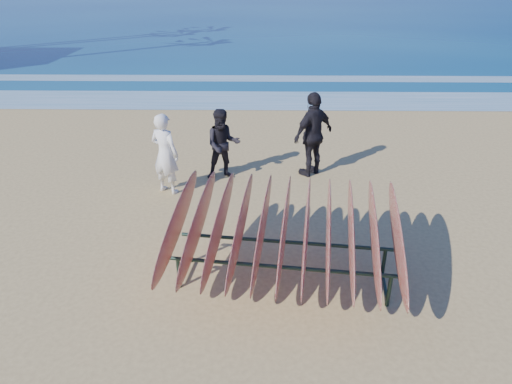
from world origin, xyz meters
TOP-DOWN VIEW (x-y plane):
  - ground at (0.00, 0.00)m, footprint 120.00×120.00m
  - ocean at (0.00, 55.00)m, footprint 160.00×160.00m
  - foam_near at (0.00, 10.00)m, footprint 160.00×160.00m
  - foam_far at (0.00, 13.50)m, footprint 160.00×160.00m
  - surfboard_rack at (0.41, -0.30)m, footprint 3.44×2.85m
  - person_white at (-1.86, 2.73)m, footprint 0.73×0.63m
  - person_dark_a at (-0.76, 3.44)m, footprint 0.85×0.72m
  - person_dark_b at (1.20, 3.67)m, footprint 1.13×1.06m

SIDE VIEW (x-z plane):
  - ground at x=0.00m, z-range 0.00..0.00m
  - ocean at x=0.00m, z-range 0.01..0.01m
  - foam_far at x=0.00m, z-range 0.01..0.01m
  - foam_near at x=0.00m, z-range 0.01..0.01m
  - person_dark_a at x=-0.76m, z-range 0.00..1.56m
  - person_white at x=-1.86m, z-range 0.00..1.68m
  - surfboard_rack at x=0.41m, z-range 0.17..1.60m
  - person_dark_b at x=1.20m, z-range 0.00..1.87m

